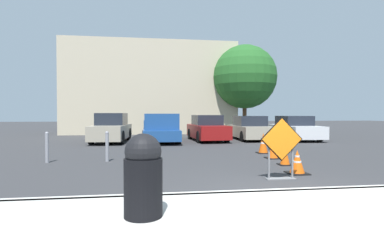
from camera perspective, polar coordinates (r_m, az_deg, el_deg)
The scene contains 18 objects.
ground_plane at distance 15.70m, azimuth 1.16°, elevation -4.64°, with size 96.00×96.00×0.00m, color #333335.
sidewalk_strip at distance 5.02m, azimuth 22.78°, elevation -16.60°, with size 22.79×2.62×0.14m.
curb_lip at distance 6.14m, azimuth 16.37°, elevation -13.25°, with size 22.79×0.20×0.14m.
road_closed_sign at distance 7.60m, azimuth 16.68°, elevation -4.56°, with size 1.06×0.20×1.51m.
traffic_cone_nearest at distance 8.51m, azimuth 19.40°, elevation -7.59°, with size 0.52×0.52×0.63m.
traffic_cone_second at distance 9.80m, azimuth 17.28°, elevation -6.28°, with size 0.39×0.39×0.68m.
traffic_cone_third at distance 11.11m, azimuth 15.15°, elevation -5.26°, with size 0.50×0.50×0.73m.
traffic_cone_fourth at distance 12.46m, azimuth 13.42°, elevation -4.32°, with size 0.49×0.49×0.83m.
parked_car_nearest at distance 17.57m, azimuth -15.06°, elevation -1.61°, with size 1.98×4.59×1.63m.
pickup_truck at distance 17.10m, azimuth -5.99°, elevation -1.74°, with size 2.01×5.56×1.60m.
parked_car_second at distance 17.72m, azimuth 2.93°, elevation -1.70°, with size 1.98×4.14×1.52m.
parked_car_third at distance 18.81m, azimuth 10.99°, elevation -1.65°, with size 1.95×4.26×1.46m.
parked_car_fourth at distance 19.61m, azimuth 18.93°, elevation -1.56°, with size 2.18×4.78×1.46m.
trash_bin at distance 4.36m, azimuth -9.28°, elevation -10.21°, with size 0.55×0.55×1.18m.
bollard_nearest at distance 10.41m, azimuth -15.86°, elevation -4.71°, with size 0.12×0.12×1.01m.
bollard_second at distance 10.84m, azimuth -25.90°, elevation -4.55°, with size 0.12×0.12×1.01m.
building_facade_backdrop at distance 25.65m, azimuth -7.80°, elevation 5.84°, with size 13.70×5.00×7.35m.
street_tree_behind_lot at distance 24.19m, azimuth 10.01°, elevation 8.08°, with size 5.01×5.01×7.01m.
Camera 1 is at (-2.45, -5.42, 1.60)m, focal length 28.00 mm.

